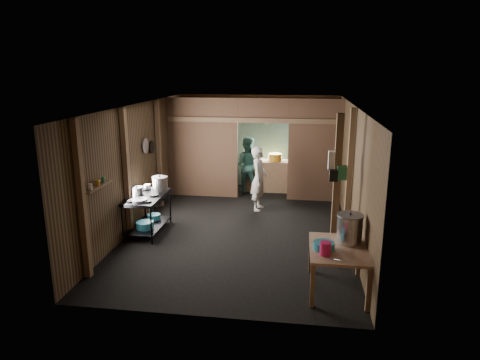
# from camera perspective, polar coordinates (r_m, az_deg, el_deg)

# --- Properties ---
(floor) EXTENTS (4.50, 7.00, 0.00)m
(floor) POSITION_cam_1_polar(r_m,az_deg,el_deg) (9.36, 0.17, -6.22)
(floor) COLOR black
(floor) RESTS_ON ground
(ceiling) EXTENTS (4.50, 7.00, 0.00)m
(ceiling) POSITION_cam_1_polar(r_m,az_deg,el_deg) (8.78, 0.19, 9.85)
(ceiling) COLOR black
(ceiling) RESTS_ON ground
(wall_back) EXTENTS (4.50, 0.00, 2.60)m
(wall_back) POSITION_cam_1_polar(r_m,az_deg,el_deg) (12.39, 2.40, 5.18)
(wall_back) COLOR brown
(wall_back) RESTS_ON ground
(wall_front) EXTENTS (4.50, 0.00, 2.60)m
(wall_front) POSITION_cam_1_polar(r_m,az_deg,el_deg) (5.68, -4.69, -6.39)
(wall_front) COLOR brown
(wall_front) RESTS_ON ground
(wall_left) EXTENTS (0.00, 7.00, 2.60)m
(wall_left) POSITION_cam_1_polar(r_m,az_deg,el_deg) (9.55, -13.33, 1.94)
(wall_left) COLOR brown
(wall_left) RESTS_ON ground
(wall_right) EXTENTS (0.00, 7.00, 2.60)m
(wall_right) POSITION_cam_1_polar(r_m,az_deg,el_deg) (8.96, 14.58, 1.05)
(wall_right) COLOR brown
(wall_right) RESTS_ON ground
(partition_left) EXTENTS (1.85, 0.10, 2.60)m
(partition_left) POSITION_cam_1_polar(r_m,az_deg,el_deg) (11.34, -4.95, 4.25)
(partition_left) COLOR brown
(partition_left) RESTS_ON floor
(partition_right) EXTENTS (1.35, 0.10, 2.60)m
(partition_right) POSITION_cam_1_polar(r_m,az_deg,el_deg) (11.06, 9.89, 3.83)
(partition_right) COLOR brown
(partition_right) RESTS_ON floor
(partition_header) EXTENTS (1.30, 0.10, 0.60)m
(partition_header) POSITION_cam_1_polar(r_m,az_deg,el_deg) (10.96, 3.09, 9.21)
(partition_header) COLOR brown
(partition_header) RESTS_ON wall_back
(turquoise_panel) EXTENTS (4.40, 0.06, 2.50)m
(turquoise_panel) POSITION_cam_1_polar(r_m,az_deg,el_deg) (12.34, 2.37, 4.91)
(turquoise_panel) COLOR #71B7AE
(turquoise_panel) RESTS_ON wall_back
(back_counter) EXTENTS (1.20, 0.50, 0.85)m
(back_counter) POSITION_cam_1_polar(r_m,az_deg,el_deg) (12.01, 3.52, 0.59)
(back_counter) COLOR brown
(back_counter) RESTS_ON floor
(wall_clock) EXTENTS (0.20, 0.03, 0.20)m
(wall_clock) POSITION_cam_1_polar(r_m,az_deg,el_deg) (12.19, 3.56, 7.86)
(wall_clock) COLOR silver
(wall_clock) RESTS_ON wall_back
(post_left_a) EXTENTS (0.10, 0.12, 2.60)m
(post_left_a) POSITION_cam_1_polar(r_m,az_deg,el_deg) (7.23, -20.19, -2.62)
(post_left_a) COLOR brown
(post_left_a) RESTS_ON floor
(post_left_b) EXTENTS (0.10, 0.12, 2.60)m
(post_left_b) POSITION_cam_1_polar(r_m,az_deg,el_deg) (8.80, -14.77, 0.78)
(post_left_b) COLOR brown
(post_left_b) RESTS_ON floor
(post_left_c) EXTENTS (0.10, 0.12, 2.60)m
(post_left_c) POSITION_cam_1_polar(r_m,az_deg,el_deg) (10.62, -10.67, 3.35)
(post_left_c) COLOR brown
(post_left_c) RESTS_ON floor
(post_right) EXTENTS (0.10, 0.12, 2.60)m
(post_right) POSITION_cam_1_polar(r_m,az_deg,el_deg) (8.76, 14.26, 0.76)
(post_right) COLOR brown
(post_right) RESTS_ON floor
(post_free) EXTENTS (0.12, 0.12, 2.60)m
(post_free) POSITION_cam_1_polar(r_m,az_deg,el_deg) (7.67, 12.64, -1.10)
(post_free) COLOR brown
(post_free) RESTS_ON floor
(cross_beam) EXTENTS (4.40, 0.12, 0.12)m
(cross_beam) POSITION_cam_1_polar(r_m,az_deg,el_deg) (10.96, 1.73, 7.91)
(cross_beam) COLOR brown
(cross_beam) RESTS_ON wall_left
(pan_lid_big) EXTENTS (0.03, 0.34, 0.34)m
(pan_lid_big) POSITION_cam_1_polar(r_m,az_deg,el_deg) (9.83, -12.40, 4.44)
(pan_lid_big) COLOR gray
(pan_lid_big) RESTS_ON wall_left
(pan_lid_small) EXTENTS (0.03, 0.30, 0.30)m
(pan_lid_small) POSITION_cam_1_polar(r_m,az_deg,el_deg) (10.22, -11.60, 4.29)
(pan_lid_small) COLOR black
(pan_lid_small) RESTS_ON wall_left
(wall_shelf) EXTENTS (0.14, 0.80, 0.03)m
(wall_shelf) POSITION_cam_1_polar(r_m,az_deg,el_deg) (7.62, -18.32, -0.82)
(wall_shelf) COLOR brown
(wall_shelf) RESTS_ON wall_left
(jar_white) EXTENTS (0.07, 0.07, 0.10)m
(jar_white) POSITION_cam_1_polar(r_m,az_deg,el_deg) (7.39, -19.20, -0.85)
(jar_white) COLOR silver
(jar_white) RESTS_ON wall_shelf
(jar_yellow) EXTENTS (0.08, 0.08, 0.10)m
(jar_yellow) POSITION_cam_1_polar(r_m,az_deg,el_deg) (7.60, -18.36, -0.35)
(jar_yellow) COLOR #B47A1B
(jar_yellow) RESTS_ON wall_shelf
(jar_green) EXTENTS (0.06, 0.06, 0.10)m
(jar_green) POSITION_cam_1_polar(r_m,az_deg,el_deg) (7.79, -17.65, 0.06)
(jar_green) COLOR #2B7949
(jar_green) RESTS_ON wall_shelf
(bag_white) EXTENTS (0.22, 0.15, 0.32)m
(bag_white) POSITION_cam_1_polar(r_m,az_deg,el_deg) (7.63, 12.42, 2.55)
(bag_white) COLOR silver
(bag_white) RESTS_ON post_free
(bag_green) EXTENTS (0.16, 0.12, 0.24)m
(bag_green) POSITION_cam_1_polar(r_m,az_deg,el_deg) (7.54, 13.33, 0.95)
(bag_green) COLOR #2B7949
(bag_green) RESTS_ON post_free
(bag_black) EXTENTS (0.14, 0.10, 0.20)m
(bag_black) POSITION_cam_1_polar(r_m,az_deg,el_deg) (7.53, 12.26, 0.59)
(bag_black) COLOR black
(bag_black) RESTS_ON post_free
(gas_range) EXTENTS (0.69, 1.35, 0.80)m
(gas_range) POSITION_cam_1_polar(r_m,az_deg,el_deg) (9.15, -12.10, -4.41)
(gas_range) COLOR black
(gas_range) RESTS_ON floor
(prep_table) EXTENTS (0.86, 1.19, 0.70)m
(prep_table) POSITION_cam_1_polar(r_m,az_deg,el_deg) (6.89, 12.76, -11.40)
(prep_table) COLOR tan
(prep_table) RESTS_ON floor
(stove_pot_large) EXTENTS (0.41, 0.41, 0.33)m
(stove_pot_large) POSITION_cam_1_polar(r_m,az_deg,el_deg) (9.27, -10.52, -0.57)
(stove_pot_large) COLOR #BBBBC0
(stove_pot_large) RESTS_ON gas_range
(stove_pot_med) EXTENTS (0.28, 0.28, 0.22)m
(stove_pot_med) POSITION_cam_1_polar(r_m,az_deg,el_deg) (9.00, -13.45, -1.57)
(stove_pot_med) COLOR #BBBBC0
(stove_pot_med) RESTS_ON gas_range
(stove_saucepan) EXTENTS (0.20, 0.20, 0.10)m
(stove_saucepan) POSITION_cam_1_polar(r_m,az_deg,el_deg) (9.52, -12.21, -0.86)
(stove_saucepan) COLOR #BBBBC0
(stove_saucepan) RESTS_ON gas_range
(frying_pan) EXTENTS (0.33, 0.54, 0.07)m
(frying_pan) POSITION_cam_1_polar(r_m,az_deg,el_deg) (8.67, -13.14, -2.61)
(frying_pan) COLOR gray
(frying_pan) RESTS_ON gas_range
(blue_tub_front) EXTENTS (0.35, 0.35, 0.14)m
(blue_tub_front) POSITION_cam_1_polar(r_m,az_deg,el_deg) (9.04, -12.46, -5.83)
(blue_tub_front) COLOR teal
(blue_tub_front) RESTS_ON gas_range
(blue_tub_back) EXTENTS (0.28, 0.28, 0.11)m
(blue_tub_back) POSITION_cam_1_polar(r_m,az_deg,el_deg) (9.53, -11.31, -4.79)
(blue_tub_back) COLOR teal
(blue_tub_back) RESTS_ON gas_range
(stock_pot) EXTENTS (0.54, 0.54, 0.48)m
(stock_pot) POSITION_cam_1_polar(r_m,az_deg,el_deg) (6.90, 14.28, -6.32)
(stock_pot) COLOR #BBBBC0
(stock_pot) RESTS_ON prep_table
(wash_basin) EXTENTS (0.34, 0.34, 0.12)m
(wash_basin) POSITION_cam_1_polar(r_m,az_deg,el_deg) (6.61, 11.03, -8.54)
(wash_basin) COLOR teal
(wash_basin) RESTS_ON prep_table
(pink_bucket) EXTENTS (0.19, 0.19, 0.20)m
(pink_bucket) POSITION_cam_1_polar(r_m,az_deg,el_deg) (6.42, 11.23, -8.89)
(pink_bucket) COLOR #CB1B5B
(pink_bucket) RESTS_ON prep_table
(knife) EXTENTS (0.29, 0.15, 0.01)m
(knife) POSITION_cam_1_polar(r_m,az_deg,el_deg) (6.34, 12.32, -10.19)
(knife) COLOR #BBBBC0
(knife) RESTS_ON prep_table
(yellow_tub) EXTENTS (0.36, 0.36, 0.20)m
(yellow_tub) POSITION_cam_1_polar(r_m,az_deg,el_deg) (11.88, 4.65, 3.02)
(yellow_tub) COLOR #B47A1B
(yellow_tub) RESTS_ON back_counter
(red_cup) EXTENTS (0.12, 0.12, 0.14)m
(red_cup) POSITION_cam_1_polar(r_m,az_deg,el_deg) (11.93, 1.66, 2.98)
(red_cup) COLOR #AE0B00
(red_cup) RESTS_ON back_counter
(cook) EXTENTS (0.42, 0.59, 1.54)m
(cook) POSITION_cam_1_polar(r_m,az_deg,el_deg) (10.28, 2.50, 0.19)
(cook) COLOR beige
(cook) RESTS_ON floor
(worker_back) EXTENTS (0.75, 0.58, 1.53)m
(worker_back) POSITION_cam_1_polar(r_m,az_deg,el_deg) (11.75, 0.90, 2.01)
(worker_back) COLOR #356C64
(worker_back) RESTS_ON floor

